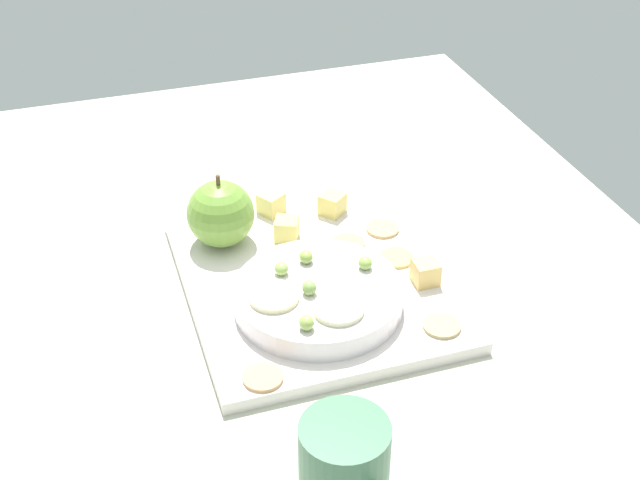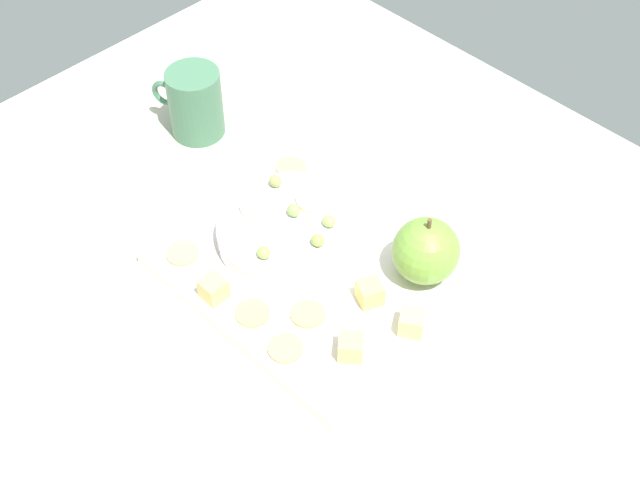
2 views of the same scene
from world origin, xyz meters
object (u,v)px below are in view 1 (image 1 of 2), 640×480
(cheese_cube_2, at_px, (332,204))
(cheese_cube_1, at_px, (426,272))
(grape_2, at_px, (365,263))
(cracker_1, at_px, (396,258))
(apple_slice_1, at_px, (338,309))
(cheese_cube_0, at_px, (287,229))
(cracker_2, at_px, (442,326))
(grape_0, at_px, (307,323))
(cracker_0, at_px, (383,229))
(platter, at_px, (312,281))
(grape_4, at_px, (281,269))
(cup, at_px, (345,472))
(grape_1, at_px, (306,257))
(cracker_3, at_px, (263,377))
(cheese_cube_3, at_px, (271,203))
(apple_whole, at_px, (221,214))
(cracker_4, at_px, (348,243))
(apple_slice_0, at_px, (274,296))
(serving_dish, at_px, (318,297))

(cheese_cube_2, bearing_deg, cheese_cube_1, 17.59)
(cheese_cube_1, relative_size, grape_2, 1.59)
(cracker_1, bearing_deg, apple_slice_1, -46.82)
(cheese_cube_0, distance_m, cracker_2, 0.23)
(apple_slice_1, bearing_deg, grape_0, -67.08)
(cheese_cube_0, xyz_separation_m, cracker_0, (0.02, 0.12, -0.01))
(platter, xyz_separation_m, apple_slice_1, (0.10, -0.00, 0.04))
(cracker_0, bearing_deg, platter, -60.14)
(cracker_0, bearing_deg, cracker_2, -2.34)
(cheese_cube_0, xyz_separation_m, grape_4, (0.10, -0.03, 0.02))
(apple_slice_1, distance_m, cup, 0.22)
(cheese_cube_0, relative_size, grape_0, 1.59)
(grape_1, bearing_deg, platter, 124.80)
(cracker_3, bearing_deg, grape_0, 118.69)
(cheese_cube_3, xyz_separation_m, grape_0, (0.26, -0.03, 0.02))
(apple_whole, relative_size, grape_0, 4.70)
(cheese_cube_2, distance_m, apple_slice_1, 0.23)
(apple_whole, relative_size, apple_slice_1, 1.51)
(apple_slice_1, bearing_deg, cracker_4, 156.82)
(cheese_cube_0, bearing_deg, cheese_cube_2, 117.96)
(cheese_cube_2, bearing_deg, apple_slice_0, -34.99)
(grape_4, bearing_deg, grape_0, -0.67)
(grape_2, bearing_deg, cup, -23.63)
(platter, xyz_separation_m, grape_1, (0.01, -0.01, 0.04))
(platter, distance_m, apple_slice_0, 0.09)
(cracker_0, height_order, cracker_1, same)
(apple_whole, bearing_deg, cup, 1.93)
(grape_4, relative_size, cup, 0.16)
(cheese_cube_2, xyz_separation_m, cheese_cube_3, (-0.02, -0.07, 0.00))
(cracker_0, bearing_deg, grape_1, -59.75)
(apple_slice_1, bearing_deg, cup, -17.56)
(cheese_cube_0, xyz_separation_m, cracker_3, (0.23, -0.09, -0.01))
(serving_dish, bearing_deg, apple_whole, -154.73)
(cracker_4, bearing_deg, cracker_1, 44.18)
(grape_0, bearing_deg, cracker_0, 139.50)
(grape_1, xyz_separation_m, grape_2, (0.03, 0.06, -0.00))
(cheese_cube_1, distance_m, cracker_1, 0.05)
(cracker_3, distance_m, cup, 0.17)
(platter, height_order, cheese_cube_0, cheese_cube_0)
(cracker_3, bearing_deg, cracker_1, 126.15)
(platter, height_order, cracker_0, cracker_0)
(serving_dish, xyz_separation_m, apple_slice_1, (0.04, 0.01, 0.02))
(grape_0, height_order, grape_4, grape_0)
(grape_2, bearing_deg, grape_4, -101.40)
(serving_dish, xyz_separation_m, cup, (0.25, -0.06, 0.02))
(cracker_3, height_order, grape_0, grape_0)
(apple_whole, xyz_separation_m, grape_1, (0.10, 0.07, -0.01))
(cheese_cube_1, distance_m, cup, 0.32)
(platter, bearing_deg, serving_dish, -10.93)
(cracker_3, xyz_separation_m, grape_0, (-0.03, 0.05, 0.03))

